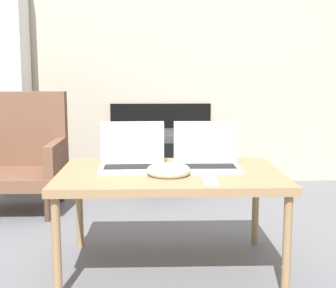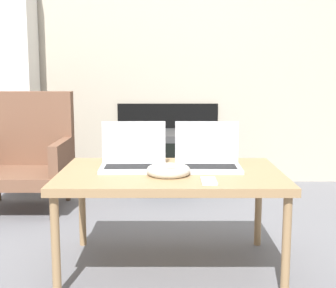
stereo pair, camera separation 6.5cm
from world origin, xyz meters
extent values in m
cube|color=#B7AD99|center=(0.00, 2.04, 1.30)|extent=(7.00, 0.06, 2.60)
cube|color=black|center=(-0.01, 2.00, 0.33)|extent=(0.83, 0.03, 0.66)
cube|color=#9E7A51|center=(0.00, 0.25, 0.45)|extent=(1.01, 0.67, 0.04)
cylinder|color=#9E7A51|center=(-0.47, -0.05, 0.21)|extent=(0.04, 0.04, 0.43)
cylinder|color=#9E7A51|center=(0.47, -0.05, 0.21)|extent=(0.04, 0.04, 0.43)
cylinder|color=#9E7A51|center=(-0.47, 0.54, 0.21)|extent=(0.04, 0.04, 0.43)
cylinder|color=#9E7A51|center=(0.47, 0.54, 0.21)|extent=(0.04, 0.04, 0.43)
cube|color=silver|center=(-0.17, 0.28, 0.47)|extent=(0.31, 0.23, 0.02)
cube|color=black|center=(-0.17, 0.28, 0.48)|extent=(0.26, 0.13, 0.00)
cube|color=silver|center=(-0.18, 0.38, 0.58)|extent=(0.31, 0.02, 0.20)
cube|color=white|center=(-0.18, 0.37, 0.58)|extent=(0.28, 0.01, 0.18)
cube|color=silver|center=(0.17, 0.28, 0.47)|extent=(0.31, 0.22, 0.02)
cube|color=black|center=(0.17, 0.28, 0.48)|extent=(0.26, 0.12, 0.00)
cube|color=silver|center=(0.18, 0.38, 0.58)|extent=(0.31, 0.01, 0.20)
cube|color=white|center=(0.18, 0.37, 0.58)|extent=(0.28, 0.01, 0.18)
torus|color=beige|center=(-0.01, 0.16, 0.49)|extent=(0.19, 0.19, 0.04)
cube|color=silver|center=(0.16, 0.03, 0.47)|extent=(0.06, 0.12, 0.01)
cube|color=#383838|center=(-0.01, 1.74, 0.23)|extent=(0.47, 0.51, 0.46)
cube|color=black|center=(-0.01, 1.48, 0.23)|extent=(0.38, 0.01, 0.36)
cube|color=brown|center=(-0.99, 1.19, 0.23)|extent=(0.60, 0.56, 0.08)
cube|color=brown|center=(-0.99, 1.42, 0.53)|extent=(0.60, 0.10, 0.51)
cube|color=brown|center=(-0.71, 1.19, 0.37)|extent=(0.06, 0.50, 0.20)
cylinder|color=#4C3828|center=(-0.73, 0.96, 0.09)|extent=(0.04, 0.04, 0.19)
cylinder|color=#4C3828|center=(-0.73, 1.42, 0.09)|extent=(0.04, 0.04, 0.19)
camera|label=1|loc=(-0.08, -1.85, 0.91)|focal=50.00mm
camera|label=2|loc=(-0.01, -1.85, 0.91)|focal=50.00mm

